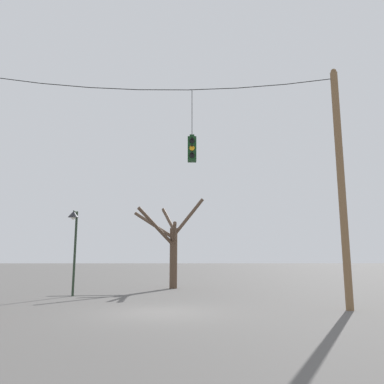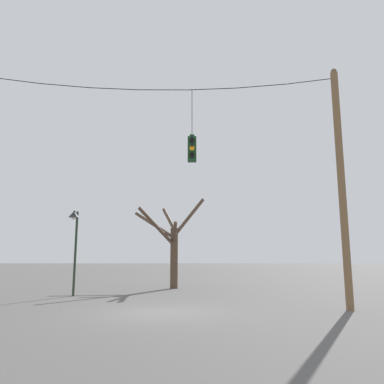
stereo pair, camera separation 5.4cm
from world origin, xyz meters
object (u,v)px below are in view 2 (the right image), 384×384
Objects in this scene: street_lamp at (74,229)px; utility_pole_right at (342,183)px; traffic_light_near_left_pole at (192,149)px; bare_tree at (171,243)px.

utility_pole_right is at bearing -22.13° from street_lamp.
traffic_light_near_left_pole is at bearing 180.00° from utility_pole_right.
street_lamp is at bearing -133.38° from bare_tree.
utility_pole_right is 1.67× the size of bare_tree.
bare_tree is (-7.11, 9.73, -1.96)m from utility_pole_right.
utility_pole_right is 5.99m from traffic_light_near_left_pole.
utility_pole_right reaches higher than traffic_light_near_left_pole.
street_lamp is 0.75× the size of bare_tree.
bare_tree is (4.67, 4.94, -0.52)m from street_lamp.
street_lamp is (-11.77, 4.79, -1.44)m from utility_pole_right.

